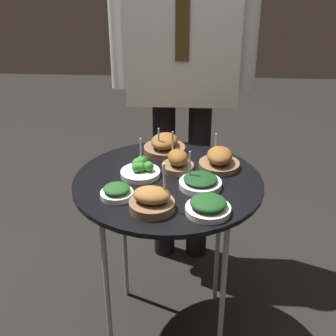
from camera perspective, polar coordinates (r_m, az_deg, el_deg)
The scene contains 11 objects.
ground_plane at distance 2.20m, azimuth 0.00°, elevation -19.04°, with size 8.00×8.00×0.00m, color black.
serving_cart at distance 1.76m, azimuth 0.00°, elevation -2.97°, with size 0.71×0.71×0.76m.
bowl_spinach_center at distance 1.63m, azimuth -6.26°, elevation -2.90°, with size 0.12×0.12×0.05m.
bowl_spinach_near_rim at distance 1.69m, azimuth 3.96°, elevation -1.72°, with size 0.15×0.15×0.13m.
bowl_broccoli_front_right at distance 1.77m, azimuth -3.35°, elevation -0.17°, with size 0.15×0.15×0.14m.
bowl_roast_far_rim at distance 1.79m, azimuth 1.21°, elevation 0.76°, with size 0.12×0.12×0.15m.
bowl_roast_front_center at distance 1.94m, azimuth -0.44°, elevation 2.78°, with size 0.17×0.17×0.13m.
bowl_spinach_mid_right at distance 1.54m, azimuth 4.92°, elevation -4.66°, with size 0.15×0.15×0.06m.
bowl_roast_back_left at distance 1.55m, azimuth -1.98°, elevation -4.00°, with size 0.15×0.15×0.17m.
bowl_roast_back_right at distance 1.82m, azimuth 6.28°, elevation 1.03°, with size 0.16×0.16×0.13m.
waiter_figure at distance 2.15m, azimuth 1.85°, elevation 14.65°, with size 0.66×0.25×1.78m.
Camera 1 is at (0.09, -1.52, 1.59)m, focal length 50.00 mm.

